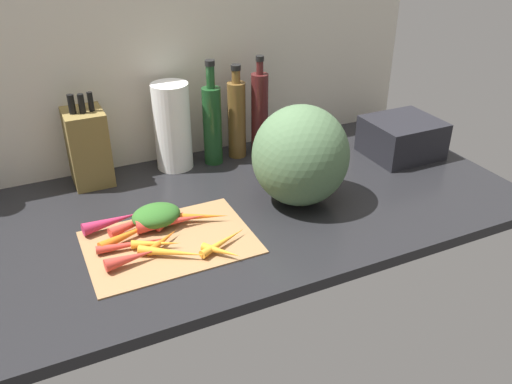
# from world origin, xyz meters

# --- Properties ---
(ground_plane) EXTENTS (1.70, 0.80, 0.03)m
(ground_plane) POSITION_xyz_m (0.00, 0.00, -0.01)
(ground_plane) COLOR black
(wall_back) EXTENTS (1.70, 0.03, 0.60)m
(wall_back) POSITION_xyz_m (0.00, 0.39, 0.30)
(wall_back) COLOR beige
(wall_back) RESTS_ON ground_plane
(cutting_board) EXTENTS (0.41, 0.29, 0.01)m
(cutting_board) POSITION_xyz_m (-0.18, -0.11, 0.00)
(cutting_board) COLOR #997047
(cutting_board) RESTS_ON ground_plane
(carrot_0) EXTENTS (0.08, 0.09, 0.02)m
(carrot_0) POSITION_xyz_m (-0.09, -0.22, 0.02)
(carrot_0) COLOR orange
(carrot_0) RESTS_ON cutting_board
(carrot_1) EXTENTS (0.18, 0.04, 0.02)m
(carrot_1) POSITION_xyz_m (-0.26, -0.10, 0.02)
(carrot_1) COLOR red
(carrot_1) RESTS_ON cutting_board
(carrot_2) EXTENTS (0.12, 0.04, 0.03)m
(carrot_2) POSITION_xyz_m (-0.29, -0.17, 0.02)
(carrot_2) COLOR red
(carrot_2) RESTS_ON cutting_board
(carrot_3) EXTENTS (0.10, 0.08, 0.02)m
(carrot_3) POSITION_xyz_m (-0.20, -0.12, 0.02)
(carrot_3) COLOR orange
(carrot_3) RESTS_ON cutting_board
(carrot_4) EXTENTS (0.18, 0.05, 0.04)m
(carrot_4) POSITION_xyz_m (-0.15, -0.06, 0.03)
(carrot_4) COLOR red
(carrot_4) RESTS_ON cutting_board
(carrot_5) EXTENTS (0.15, 0.11, 0.02)m
(carrot_5) POSITION_xyz_m (-0.19, -0.18, 0.02)
(carrot_5) COLOR orange
(carrot_5) RESTS_ON cutting_board
(carrot_6) EXTENTS (0.16, 0.07, 0.03)m
(carrot_6) POSITION_xyz_m (-0.23, -0.02, 0.02)
(carrot_6) COLOR red
(carrot_6) RESTS_ON cutting_board
(carrot_7) EXTENTS (0.10, 0.07, 0.02)m
(carrot_7) POSITION_xyz_m (-0.15, -0.04, 0.02)
(carrot_7) COLOR red
(carrot_7) RESTS_ON cutting_board
(carrot_8) EXTENTS (0.16, 0.09, 0.03)m
(carrot_8) POSITION_xyz_m (-0.09, -0.06, 0.02)
(carrot_8) COLOR orange
(carrot_8) RESTS_ON cutting_board
(carrot_9) EXTENTS (0.18, 0.08, 0.02)m
(carrot_9) POSITION_xyz_m (-0.26, -0.06, 0.02)
(carrot_9) COLOR orange
(carrot_9) RESTS_ON cutting_board
(carrot_10) EXTENTS (0.12, 0.07, 0.02)m
(carrot_10) POSITION_xyz_m (-0.22, -0.13, 0.02)
(carrot_10) COLOR orange
(carrot_10) RESTS_ON cutting_board
(carrot_11) EXTENTS (0.15, 0.05, 0.03)m
(carrot_11) POSITION_xyz_m (-0.29, 0.01, 0.02)
(carrot_11) COLOR #B2264C
(carrot_11) RESTS_ON cutting_board
(carrot_12) EXTENTS (0.14, 0.08, 0.02)m
(carrot_12) POSITION_xyz_m (-0.07, -0.19, 0.02)
(carrot_12) COLOR orange
(carrot_12) RESTS_ON cutting_board
(carrot_greens_pile) EXTENTS (0.13, 0.10, 0.05)m
(carrot_greens_pile) POSITION_xyz_m (-0.19, -0.03, 0.03)
(carrot_greens_pile) COLOR #2D6023
(carrot_greens_pile) RESTS_ON cutting_board
(winter_squash) EXTENTS (0.27, 0.26, 0.28)m
(winter_squash) POSITION_xyz_m (0.22, -0.06, 0.14)
(winter_squash) COLOR #4C6B47
(winter_squash) RESTS_ON ground_plane
(knife_block) EXTENTS (0.11, 0.13, 0.28)m
(knife_block) POSITION_xyz_m (-0.29, 0.31, 0.11)
(knife_block) COLOR olive
(knife_block) RESTS_ON ground_plane
(paper_towel_roll) EXTENTS (0.11, 0.11, 0.27)m
(paper_towel_roll) POSITION_xyz_m (-0.03, 0.30, 0.14)
(paper_towel_roll) COLOR white
(paper_towel_roll) RESTS_ON ground_plane
(bottle_0) EXTENTS (0.06, 0.06, 0.33)m
(bottle_0) POSITION_xyz_m (0.09, 0.27, 0.13)
(bottle_0) COLOR #19421E
(bottle_0) RESTS_ON ground_plane
(bottle_1) EXTENTS (0.06, 0.06, 0.30)m
(bottle_1) POSITION_xyz_m (0.18, 0.29, 0.13)
(bottle_1) COLOR brown
(bottle_1) RESTS_ON ground_plane
(bottle_2) EXTENTS (0.06, 0.06, 0.33)m
(bottle_2) POSITION_xyz_m (0.25, 0.27, 0.14)
(bottle_2) COLOR #471919
(bottle_2) RESTS_ON ground_plane
(dish_rack) EXTENTS (0.23, 0.20, 0.12)m
(dish_rack) POSITION_xyz_m (0.67, 0.06, 0.06)
(dish_rack) COLOR black
(dish_rack) RESTS_ON ground_plane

